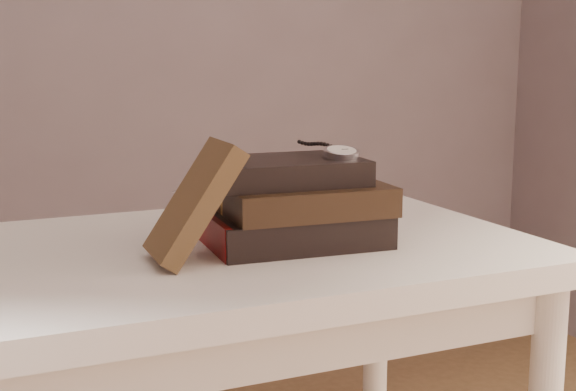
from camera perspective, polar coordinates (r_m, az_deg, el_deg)
name	(u,v)px	position (r m, az deg, el deg)	size (l,w,h in m)	color
table	(204,304)	(1.22, -6.04, -7.82)	(1.00, 0.60, 0.75)	white
book_stack	(295,204)	(1.19, 0.51, -0.64)	(0.27, 0.20, 0.13)	black
journal	(194,202)	(1.09, -6.78, -0.49)	(0.03, 0.11, 0.18)	#3B2817
pocket_watch	(339,152)	(1.19, 3.73, 3.16)	(0.06, 0.16, 0.02)	silver
eyeglasses	(220,190)	(1.24, -4.94, 0.41)	(0.12, 0.13, 0.05)	silver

